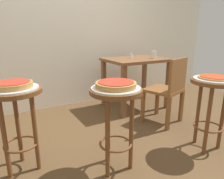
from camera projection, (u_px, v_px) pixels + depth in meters
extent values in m
plane|color=brown|center=(118.00, 152.00, 2.01)|extent=(6.00, 6.00, 0.00)
cube|color=silver|center=(61.00, 7.00, 2.99)|extent=(6.00, 0.10, 3.00)
cylinder|color=brown|center=(214.00, 81.00, 1.90)|extent=(0.42, 0.42, 0.03)
cylinder|color=brown|center=(198.00, 113.00, 2.10)|extent=(0.04, 0.04, 0.68)
cylinder|color=brown|center=(208.00, 122.00, 1.88)|extent=(0.04, 0.04, 0.68)
cylinder|color=brown|center=(222.00, 117.00, 1.99)|extent=(0.04, 0.04, 0.68)
torus|color=brown|center=(208.00, 126.00, 2.02)|extent=(0.28, 0.28, 0.02)
cylinder|color=silver|center=(214.00, 79.00, 1.89)|extent=(0.38, 0.38, 0.01)
cylinder|color=#B78442|center=(215.00, 78.00, 1.89)|extent=(0.29, 0.29, 0.01)
cylinder|color=red|center=(215.00, 76.00, 1.88)|extent=(0.26, 0.26, 0.01)
cylinder|color=brown|center=(116.00, 91.00, 1.59)|extent=(0.42, 0.42, 0.03)
cylinder|color=brown|center=(108.00, 126.00, 1.79)|extent=(0.04, 0.04, 0.68)
cylinder|color=brown|center=(107.00, 139.00, 1.57)|extent=(0.04, 0.04, 0.68)
cylinder|color=brown|center=(131.00, 132.00, 1.68)|extent=(0.04, 0.04, 0.68)
torus|color=brown|center=(116.00, 143.00, 1.71)|extent=(0.28, 0.28, 0.02)
cylinder|color=silver|center=(116.00, 88.00, 1.58)|extent=(0.39, 0.39, 0.01)
cylinder|color=#B78442|center=(116.00, 85.00, 1.57)|extent=(0.32, 0.32, 0.04)
cylinder|color=red|center=(116.00, 82.00, 1.57)|extent=(0.28, 0.28, 0.01)
cylinder|color=brown|center=(14.00, 91.00, 1.58)|extent=(0.42, 0.42, 0.03)
cylinder|color=brown|center=(18.00, 127.00, 1.79)|extent=(0.04, 0.04, 0.68)
cylinder|color=brown|center=(5.00, 140.00, 1.57)|extent=(0.04, 0.04, 0.68)
cylinder|color=brown|center=(35.00, 133.00, 1.68)|extent=(0.04, 0.04, 0.68)
torus|color=brown|center=(21.00, 144.00, 1.70)|extent=(0.28, 0.28, 0.02)
cylinder|color=silver|center=(14.00, 88.00, 1.57)|extent=(0.37, 0.37, 0.01)
cylinder|color=#B78442|center=(13.00, 85.00, 1.57)|extent=(0.29, 0.29, 0.04)
cylinder|color=red|center=(13.00, 82.00, 1.56)|extent=(0.25, 0.25, 0.01)
cube|color=brown|center=(136.00, 60.00, 3.07)|extent=(0.91, 0.69, 0.04)
cube|color=brown|center=(124.00, 93.00, 2.73)|extent=(0.06, 0.06, 0.73)
cube|color=brown|center=(168.00, 85.00, 3.12)|extent=(0.06, 0.06, 0.73)
cube|color=brown|center=(104.00, 83.00, 3.22)|extent=(0.06, 0.06, 0.73)
cube|color=brown|center=(144.00, 78.00, 3.61)|extent=(0.06, 0.06, 0.73)
cylinder|color=silver|center=(154.00, 55.00, 3.04)|extent=(0.07, 0.07, 0.11)
cylinder|color=white|center=(131.00, 56.00, 3.09)|extent=(0.04, 0.04, 0.07)
cube|color=brown|center=(163.00, 90.00, 2.60)|extent=(0.50, 0.50, 0.04)
cube|color=brown|center=(178.00, 75.00, 2.42)|extent=(0.39, 0.15, 0.40)
cube|color=brown|center=(157.00, 100.00, 2.90)|extent=(0.04, 0.04, 0.42)
cube|color=brown|center=(143.00, 107.00, 2.65)|extent=(0.04, 0.04, 0.42)
cube|color=brown|center=(181.00, 106.00, 2.67)|extent=(0.04, 0.04, 0.42)
cube|color=brown|center=(168.00, 114.00, 2.41)|extent=(0.04, 0.04, 0.42)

